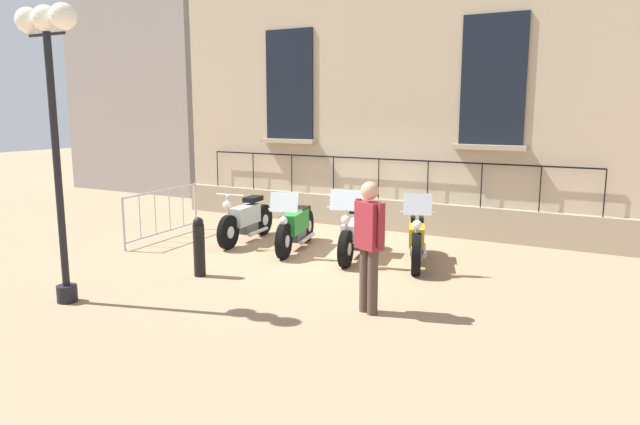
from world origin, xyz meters
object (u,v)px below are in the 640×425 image
at_px(lamppost, 50,82).
at_px(motorcycle_silver, 246,220).
at_px(motorcycle_yellow, 417,240).
at_px(bollard, 199,247).
at_px(motorcycle_white, 356,235).
at_px(crowd_barrier, 163,212).
at_px(pedestrian_standing, 369,239).
at_px(motorcycle_green, 296,227).

bearing_deg(lamppost, motorcycle_silver, -179.32).
xyz_separation_m(motorcycle_silver, motorcycle_yellow, (-0.05, 3.64, -0.01)).
bearing_deg(bollard, motorcycle_white, 143.51).
distance_m(motorcycle_silver, lamppost, 5.04).
bearing_deg(crowd_barrier, pedestrian_standing, 70.32).
bearing_deg(bollard, lamppost, -21.93).
distance_m(motorcycle_silver, pedestrian_standing, 4.80).
relative_size(lamppost, bollard, 4.12).
relative_size(motorcycle_yellow, pedestrian_standing, 1.14).
bearing_deg(motorcycle_yellow, pedestrian_standing, 6.63).
relative_size(motorcycle_green, bollard, 2.13).
distance_m(motorcycle_green, lamppost, 5.11).
height_order(motorcycle_silver, lamppost, lamppost).
bearing_deg(motorcycle_white, motorcycle_green, -90.54).
height_order(motorcycle_green, motorcycle_yellow, motorcycle_yellow).
height_order(lamppost, pedestrian_standing, lamppost).
bearing_deg(motorcycle_green, bollard, -10.08).
bearing_deg(crowd_barrier, motorcycle_yellow, 97.40).
relative_size(motorcycle_yellow, crowd_barrier, 0.86).
height_order(lamppost, crowd_barrier, lamppost).
bearing_deg(lamppost, pedestrian_standing, 113.15).
bearing_deg(motorcycle_green, lamppost, -15.63).
distance_m(motorcycle_green, pedestrian_standing, 3.78).
bearing_deg(motorcycle_silver, motorcycle_green, 86.00).
bearing_deg(motorcycle_yellow, bollard, -48.97).
height_order(motorcycle_silver, motorcycle_white, motorcycle_white).
xyz_separation_m(motorcycle_green, crowd_barrier, (0.55, -2.91, 0.12)).
xyz_separation_m(motorcycle_yellow, crowd_barrier, (0.69, -5.32, 0.13)).
bearing_deg(motorcycle_green, motorcycle_yellow, 93.25).
height_order(motorcycle_green, lamppost, lamppost).
bearing_deg(crowd_barrier, lamppost, 25.09).
height_order(motorcycle_silver, pedestrian_standing, pedestrian_standing).
distance_m(motorcycle_yellow, crowd_barrier, 5.36).
distance_m(motorcycle_yellow, bollard, 3.73).
relative_size(motorcycle_green, motorcycle_white, 1.04).
bearing_deg(crowd_barrier, motorcycle_white, 97.34).
relative_size(crowd_barrier, bollard, 2.41).
bearing_deg(motorcycle_white, bollard, -36.49).
distance_m(motorcycle_silver, motorcycle_white, 2.53).
height_order(motorcycle_green, motorcycle_white, motorcycle_white).
relative_size(motorcycle_white, pedestrian_standing, 1.13).
xyz_separation_m(crowd_barrier, pedestrian_standing, (2.01, 5.63, 0.44)).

